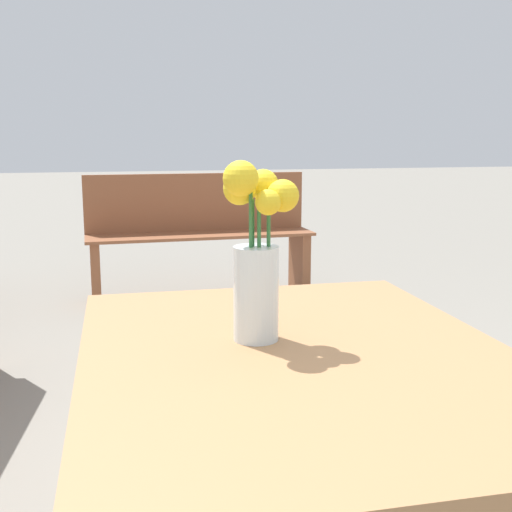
# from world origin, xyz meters

# --- Properties ---
(table_front) EXTENTS (0.78, 1.00, 0.73)m
(table_front) POSITION_xyz_m (0.00, 0.00, 0.63)
(table_front) COLOR #9E7047
(table_front) RESTS_ON ground_plane
(flower_vase) EXTENTS (0.14, 0.12, 0.33)m
(flower_vase) POSITION_xyz_m (-0.06, 0.08, 0.88)
(flower_vase) COLOR silver
(flower_vase) RESTS_ON table_front
(bench_far) EXTENTS (1.55, 0.38, 0.85)m
(bench_far) POSITION_xyz_m (0.35, 3.35, 0.46)
(bench_far) COLOR brown
(bench_far) RESTS_ON ground_plane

